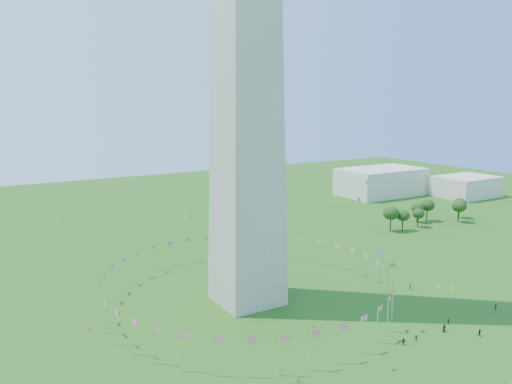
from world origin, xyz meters
TOP-DOWN VIEW (x-y plane):
  - flag_ring at (-0.00, 50.00)m, footprint 80.24×80.24m
  - gov_building_east_a at (150.00, 150.00)m, footprint 50.00×30.00m
  - gov_building_east_b at (190.00, 120.00)m, footprint 35.00×25.00m
  - crowd at (15.08, -3.31)m, footprint 94.42×59.27m
  - kites_aloft at (17.54, 19.72)m, footprint 116.89×66.14m
  - tree_line_east at (114.27, 85.16)m, footprint 53.74×15.73m

SIDE VIEW (x-z plane):
  - crowd at x=15.08m, z-range -0.08..1.88m
  - flag_ring at x=0.00m, z-range 0.00..9.00m
  - tree_line_east at x=114.27m, z-range -0.50..10.42m
  - gov_building_east_b at x=190.00m, z-range 0.00..12.00m
  - gov_building_east_a at x=150.00m, z-range 0.00..16.00m
  - kites_aloft at x=17.54m, z-range 2.89..39.66m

